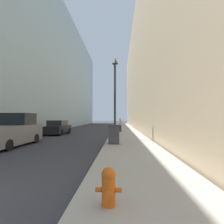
{
  "coord_description": "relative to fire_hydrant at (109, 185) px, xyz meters",
  "views": [
    {
      "loc": [
        4.63,
        -2.68,
        1.82
      ],
      "look_at": [
        3.66,
        19.3,
        2.55
      ],
      "focal_mm": 28.0,
      "sensor_mm": 36.0,
      "label": 1
    }
  ],
  "objects": [
    {
      "name": "sidewalk_right",
      "position": [
        0.9,
        17.34,
        -0.46
      ],
      "size": [
        3.31,
        60.0,
        0.16
      ],
      "color": "#9E998E",
      "rests_on": "ground"
    },
    {
      "name": "pickup_truck",
      "position": [
        -6.76,
        7.68,
        0.37
      ],
      "size": [
        2.0,
        5.02,
        2.14
      ],
      "color": "slate",
      "rests_on": "ground"
    },
    {
      "name": "fire_hydrant",
      "position": [
        0.0,
        0.0,
        0.0
      ],
      "size": [
        0.5,
        0.39,
        0.72
      ],
      "color": "#D15614",
      "rests_on": "sidewalk_right"
    },
    {
      "name": "pedestrian_on_sidewalk",
      "position": [
        0.28,
        17.45,
        0.43
      ],
      "size": [
        0.33,
        0.21,
        1.61
      ],
      "color": "#2D3347",
      "rests_on": "sidewalk_right"
    },
    {
      "name": "building_left_glass",
      "position": [
        -14.98,
        25.34,
        9.99
      ],
      "size": [
        12.0,
        60.0,
        21.06
      ],
      "color": "#99B7C6",
      "rests_on": "ground"
    },
    {
      "name": "trash_bin",
      "position": [
        -0.16,
        7.89,
        0.24
      ],
      "size": [
        0.7,
        0.64,
        1.2
      ],
      "color": "#3D3D42",
      "rests_on": "sidewalk_right"
    },
    {
      "name": "lamppost",
      "position": [
        -0.16,
        10.49,
        3.67
      ],
      "size": [
        0.51,
        0.51,
        6.48
      ],
      "color": "#2D332D",
      "rests_on": "sidewalk_right"
    },
    {
      "name": "parked_sedan_near",
      "position": [
        -6.64,
        15.7,
        0.17
      ],
      "size": [
        1.94,
        4.37,
        1.53
      ],
      "color": "black",
      "rests_on": "ground"
    },
    {
      "name": "building_right_stone",
      "position": [
        8.65,
        25.34,
        9.19
      ],
      "size": [
        12.0,
        60.0,
        19.46
      ],
      "color": "tan",
      "rests_on": "ground"
    }
  ]
}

